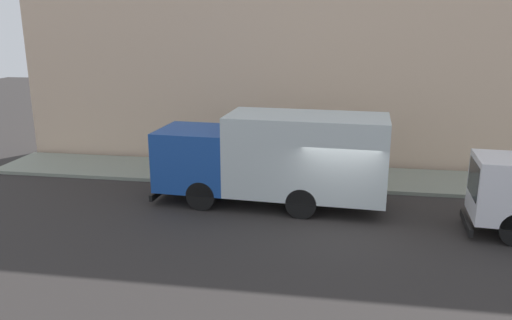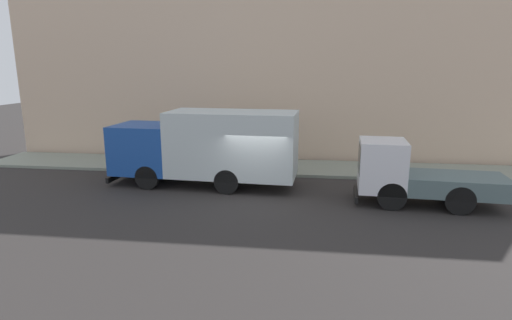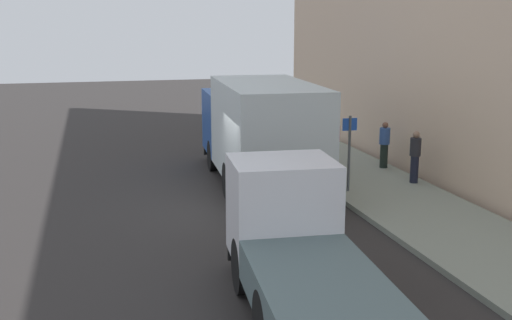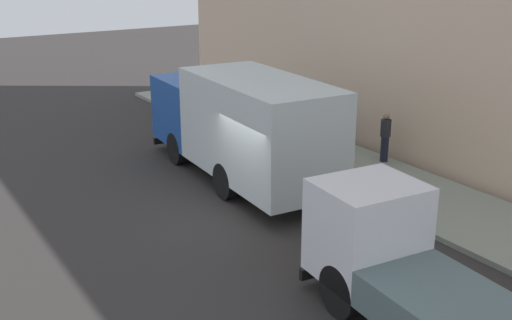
{
  "view_description": "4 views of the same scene",
  "coord_description": "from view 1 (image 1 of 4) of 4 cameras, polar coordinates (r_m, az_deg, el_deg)",
  "views": [
    {
      "loc": [
        -15.78,
        0.16,
        6.34
      ],
      "look_at": [
        1.15,
        2.95,
        1.65
      ],
      "focal_mm": 35.23,
      "sensor_mm": 36.0,
      "label": 1
    },
    {
      "loc": [
        -15.97,
        -2.06,
        5.17
      ],
      "look_at": [
        1.45,
        0.2,
        1.16
      ],
      "focal_mm": 28.73,
      "sensor_mm": 36.0,
      "label": 2
    },
    {
      "loc": [
        -3.64,
        -15.75,
        4.96
      ],
      "look_at": [
        0.65,
        0.43,
        1.26
      ],
      "focal_mm": 43.52,
      "sensor_mm": 36.0,
      "label": 3
    },
    {
      "loc": [
        -8.19,
        -13.28,
        6.72
      ],
      "look_at": [
        0.8,
        0.79,
        1.14
      ],
      "focal_mm": 44.55,
      "sensor_mm": 36.0,
      "label": 4
    }
  ],
  "objects": [
    {
      "name": "ground",
      "position": [
        17.0,
        9.3,
        -6.82
      ],
      "size": [
        80.0,
        80.0,
        0.0
      ],
      "primitive_type": "plane",
      "color": "#2C2827"
    },
    {
      "name": "sidewalk",
      "position": [
        21.36,
        9.4,
        -2.0
      ],
      "size": [
        3.28,
        30.0,
        0.14
      ],
      "primitive_type": "cube",
      "color": "gray",
      "rests_on": "ground"
    },
    {
      "name": "building_facade",
      "position": [
        22.56,
        10.13,
        14.94
      ],
      "size": [
        0.5,
        30.0,
        12.59
      ],
      "primitive_type": "cube",
      "color": "beige",
      "rests_on": "ground"
    },
    {
      "name": "large_utility_truck",
      "position": [
        17.73,
        2.19,
        0.42
      ],
      "size": [
        2.95,
        8.32,
        3.31
      ],
      "rotation": [
        0.0,
        0.0,
        -0.06
      ],
      "color": "#1C489E",
      "rests_on": "ground"
    },
    {
      "name": "pedestrian_walking",
      "position": [
        22.48,
        1.69,
        1.44
      ],
      "size": [
        0.49,
        0.49,
        1.57
      ],
      "rotation": [
        0.0,
        0.0,
        4.15
      ],
      "color": "black",
      "rests_on": "sidewalk"
    },
    {
      "name": "pedestrian_standing",
      "position": [
        22.28,
        7.07,
        1.29
      ],
      "size": [
        0.46,
        0.46,
        1.62
      ],
      "rotation": [
        0.0,
        0.0,
        1.06
      ],
      "color": "black",
      "rests_on": "sidewalk"
    },
    {
      "name": "pedestrian_third",
      "position": [
        21.01,
        -0.28,
        0.58
      ],
      "size": [
        0.38,
        0.38,
        1.64
      ],
      "rotation": [
        0.0,
        0.0,
        6.14
      ],
      "color": "brown",
      "rests_on": "sidewalk"
    },
    {
      "name": "street_sign_post",
      "position": [
        19.87,
        7.89,
        0.95
      ],
      "size": [
        0.44,
        0.08,
        2.22
      ],
      "color": "#4C5156",
      "rests_on": "sidewalk"
    }
  ]
}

